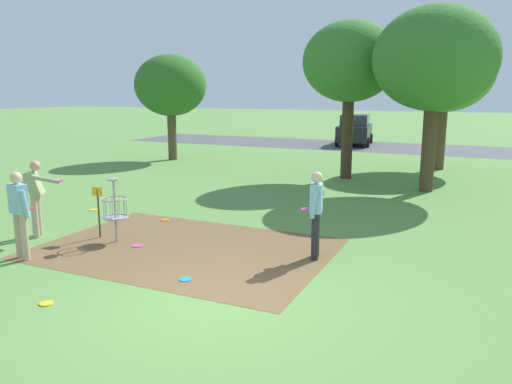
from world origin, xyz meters
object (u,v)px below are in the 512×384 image
object	(u,v)px
frisbee_mid_grass	(137,246)
tree_mid_center	(445,71)
parked_car_leftmost	(355,130)
frisbee_scattered_a	(94,210)
frisbee_by_tee	(165,220)
frisbee_far_right	(46,303)
player_waiting_left	(19,210)
tree_mid_left	(171,86)
tree_near_left	(350,63)
disc_golf_basket	(113,207)
frisbee_far_left	(185,279)
player_foreground_watching	(316,210)
frisbee_near_basket	(117,199)
tree_near_right	(435,59)
player_throwing	(35,193)

from	to	relation	value
frisbee_mid_grass	tree_mid_center	xyz separation A→B (m)	(4.79, 13.87, 3.99)
parked_car_leftmost	frisbee_scattered_a	bearing A→B (deg)	-96.74
frisbee_by_tee	frisbee_far_right	world-z (taller)	same
player_waiting_left	frisbee_far_right	bearing A→B (deg)	-33.41
tree_mid_left	frisbee_scattered_a	bearing A→B (deg)	-67.88
tree_near_left	disc_golf_basket	bearing A→B (deg)	-104.03
frisbee_scattered_a	disc_golf_basket	bearing A→B (deg)	-39.61
frisbee_far_left	tree_mid_left	size ratio (longest dim) A/B	0.05
tree_near_left	frisbee_by_tee	bearing A→B (deg)	-107.51
frisbee_mid_grass	tree_mid_left	xyz separation A→B (m)	(-7.04, 11.77, 3.44)
player_foreground_watching	frisbee_scattered_a	bearing A→B (deg)	169.15
frisbee_far_left	tree_near_left	world-z (taller)	tree_near_left
frisbee_near_basket	frisbee_mid_grass	distance (m)	4.90
frisbee_near_basket	frisbee_far_left	distance (m)	7.15
disc_golf_basket	frisbee_scattered_a	distance (m)	3.27
tree_mid_left	disc_golf_basket	bearing A→B (deg)	-61.37
frisbee_far_right	tree_near_right	xyz separation A→B (m)	(4.28, 11.67, 4.16)
frisbee_near_basket	parked_car_leftmost	world-z (taller)	parked_car_leftmost
frisbee_near_basket	tree_mid_left	xyz separation A→B (m)	(-3.60, 8.29, 3.44)
player_throwing	tree_near_right	world-z (taller)	tree_near_right
disc_golf_basket	frisbee_far_left	world-z (taller)	disc_golf_basket
player_foreground_watching	frisbee_near_basket	xyz separation A→B (m)	(-7.08, 2.65, -0.96)
tree_near_left	tree_mid_left	size ratio (longest dim) A/B	1.16
frisbee_mid_grass	parked_car_leftmost	world-z (taller)	parked_car_leftmost
frisbee_near_basket	tree_near_left	bearing A→B (deg)	51.40
frisbee_near_basket	tree_mid_left	size ratio (longest dim) A/B	0.04
frisbee_near_basket	parked_car_leftmost	size ratio (longest dim) A/B	0.05
player_foreground_watching	tree_mid_center	bearing A→B (deg)	84.92
tree_near_right	frisbee_far_right	bearing A→B (deg)	-110.13
frisbee_by_tee	frisbee_far_right	distance (m)	5.12
frisbee_far_left	player_throwing	bearing A→B (deg)	168.77
frisbee_far_right	parked_car_leftmost	size ratio (longest dim) A/B	0.05
parked_car_leftmost	frisbee_far_right	bearing A→B (deg)	-86.96
disc_golf_basket	frisbee_far_right	xyz separation A→B (m)	(1.23, -3.03, -0.74)
frisbee_mid_grass	tree_near_right	xyz separation A→B (m)	(4.84, 8.74, 4.16)
player_waiting_left	frisbee_near_basket	xyz separation A→B (m)	(-1.95, 5.06, -0.96)
player_waiting_left	tree_mid_center	size ratio (longest dim) A/B	0.30
player_throwing	tree_near_right	xyz separation A→B (m)	(7.32, 9.06, 3.19)
frisbee_by_tee	frisbee_far_left	world-z (taller)	same
player_throwing	tree_mid_left	world-z (taller)	tree_mid_left
player_waiting_left	frisbee_far_right	xyz separation A→B (m)	(2.06, -1.36, -0.96)
tree_near_left	tree_mid_left	bearing A→B (deg)	169.27
tree_mid_left	player_waiting_left	bearing A→B (deg)	-67.43
tree_near_left	player_foreground_watching	bearing A→B (deg)	-78.98
player_foreground_watching	frisbee_near_basket	bearing A→B (deg)	159.45
player_throwing	tree_near_left	distance (m)	11.72
frisbee_far_right	frisbee_scattered_a	bearing A→B (deg)	126.10
player_waiting_left	frisbee_mid_grass	xyz separation A→B (m)	(1.50, 1.57, -0.96)
frisbee_scattered_a	frisbee_near_basket	bearing A→B (deg)	103.36
frisbee_by_tee	tree_mid_left	world-z (taller)	tree_mid_left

